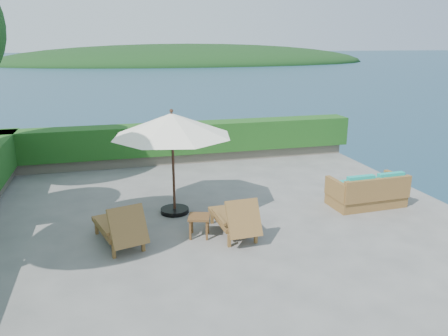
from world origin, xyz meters
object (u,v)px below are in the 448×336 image
object	(u,v)px
lounge_right	(235,218)
side_table	(199,220)
patio_umbrella	(172,126)
lounge_left	(120,226)
wicker_loveseat	(368,193)

from	to	relation	value
lounge_right	side_table	xyz separation A→B (m)	(-0.76, 0.16, -0.01)
side_table	patio_umbrella	bearing A→B (deg)	101.51
lounge_left	lounge_right	size ratio (longest dim) A/B	1.08
lounge_left	side_table	bearing A→B (deg)	-15.60
lounge_right	wicker_loveseat	size ratio (longest dim) A/B	0.89
patio_umbrella	side_table	size ratio (longest dim) A/B	6.02
lounge_left	side_table	xyz separation A→B (m)	(1.64, -0.01, -0.02)
patio_umbrella	lounge_right	size ratio (longest dim) A/B	1.96
lounge_left	side_table	distance (m)	1.64
lounge_left	side_table	world-z (taller)	lounge_left
patio_umbrella	lounge_left	xyz separation A→B (m)	(-1.34, -1.49, -1.75)
patio_umbrella	lounge_right	world-z (taller)	patio_umbrella
wicker_loveseat	patio_umbrella	bearing A→B (deg)	168.12
lounge_right	wicker_loveseat	bearing A→B (deg)	9.84
side_table	lounge_left	bearing A→B (deg)	179.71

